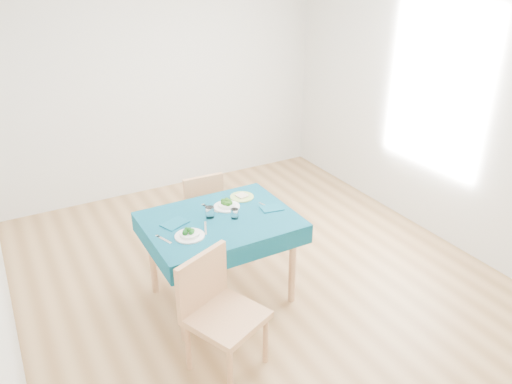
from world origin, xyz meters
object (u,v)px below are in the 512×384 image
table (221,259)px  side_plate (242,197)px  chair_far (198,206)px  bowl_near (190,233)px  chair_near (226,299)px  bowl_far (227,204)px

table → side_plate: size_ratio=5.70×
chair_far → bowl_near: size_ratio=4.23×
chair_far → side_plate: size_ratio=4.62×
chair_near → side_plate: (0.65, 0.99, 0.18)m
chair_far → bowl_near: (-0.46, -0.94, 0.32)m
bowl_near → side_plate: bearing=31.3°
table → chair_far: 0.82m
chair_far → bowl_far: bearing=91.4°
table → bowl_far: (0.14, 0.15, 0.41)m
table → bowl_far: bowl_far is taller
bowl_far → side_plate: bearing=27.5°
bowl_far → side_plate: size_ratio=1.06×
bowl_near → chair_far: bearing=64.0°
chair_near → bowl_near: 0.63m
table → side_plate: 0.57m
table → chair_far: size_ratio=1.23×
chair_far → side_plate: bearing=110.9°
side_plate → table: bearing=-142.8°
table → bowl_near: bowl_near is taller
chair_near → bowl_near: chair_near is taller
chair_near → chair_far: 1.61m
chair_near → chair_far: chair_near is taller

